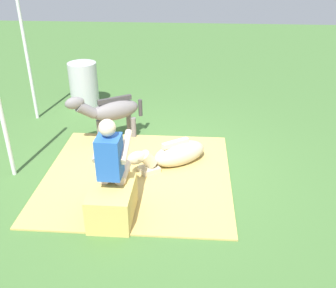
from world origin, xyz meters
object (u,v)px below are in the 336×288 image
object	(u,v)px
person_seated	(112,161)
water_barrel	(84,85)
pony_lying	(174,154)
hay_bale	(112,203)
pony_standing	(110,111)
tent_pole_right	(27,56)

from	to	relation	value
person_seated	water_barrel	bearing A→B (deg)	20.86
pony_lying	water_barrel	xyz separation A→B (m)	(2.30, 2.02, 0.28)
hay_bale	pony_lying	xyz separation A→B (m)	(1.34, -0.69, -0.04)
person_seated	pony_standing	distance (m)	2.02
person_seated	pony_standing	xyz separation A→B (m)	(1.96, 0.44, -0.18)
hay_bale	pony_lying	world-z (taller)	hay_bale
hay_bale	person_seated	world-z (taller)	person_seated
pony_standing	tent_pole_right	world-z (taller)	tent_pole_right
pony_lying	water_barrel	bearing A→B (deg)	41.25
hay_bale	person_seated	xyz separation A→B (m)	(0.16, -0.00, 0.51)
pony_lying	tent_pole_right	distance (m)	3.42
hay_bale	pony_standing	distance (m)	2.19
pony_lying	tent_pole_right	size ratio (longest dim) A/B	0.50
person_seated	water_barrel	size ratio (longest dim) A/B	1.43
tent_pole_right	water_barrel	bearing A→B (deg)	-50.04
person_seated	water_barrel	distance (m)	3.73
person_seated	pony_lying	size ratio (longest dim) A/B	1.07
hay_bale	pony_standing	bearing A→B (deg)	11.75
hay_bale	water_barrel	size ratio (longest dim) A/B	0.78
pony_lying	pony_standing	bearing A→B (deg)	55.51
water_barrel	tent_pole_right	bearing A→B (deg)	129.96
hay_bale	tent_pole_right	bearing A→B (deg)	35.61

